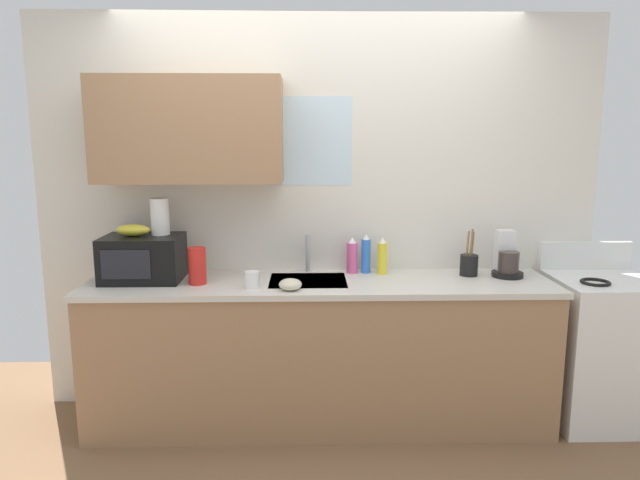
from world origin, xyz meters
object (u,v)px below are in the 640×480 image
Objects in this scene: paper_towel_roll at (160,216)px; dish_soap_bottle_pink at (352,256)px; utensil_crock at (469,264)px; dish_soap_bottle_yellow at (382,257)px; mug_white at (252,279)px; small_bowl at (290,284)px; coffee_maker at (507,259)px; banana_bunch at (133,230)px; stove_range at (600,348)px; microwave at (143,258)px; cereal_canister at (197,266)px; dish_soap_bottle_blue at (366,255)px.

paper_towel_roll is 1.20m from dish_soap_bottle_pink.
dish_soap_bottle_yellow is at bearing 174.30° from utensil_crock.
mug_white reaches higher than small_bowl.
small_bowl is at bearing -166.97° from coffee_maker.
paper_towel_roll reaches higher than dish_soap_bottle_yellow.
banana_bunch is 0.91× the size of paper_towel_roll.
stove_range is at bearing -10.25° from coffee_maker.
paper_towel_roll is at bearing -176.91° from dish_soap_bottle_yellow.
microwave is 0.93m from small_bowl.
mug_white is at bearing -170.91° from coffee_maker.
dish_soap_bottle_pink is 0.77× the size of utensil_crock.
cereal_canister reaches higher than small_bowl.
paper_towel_roll reaches higher than stove_range.
dish_soap_bottle_yellow is 1.14m from cereal_canister.
cereal_canister reaches higher than stove_range.
dish_soap_bottle_blue reaches higher than stove_range.
cereal_canister is at bearing -174.13° from utensil_crock.
banana_bunch reaches higher than stove_range.
coffee_maker is at bearing -6.62° from dish_soap_bottle_blue.
small_bowl is at bearing -132.89° from dish_soap_bottle_pink.
cereal_canister is at bearing 164.65° from mug_white.
utensil_crock is at bearing 2.05° from microwave.
cereal_canister is (-1.02, -0.26, -0.01)m from dish_soap_bottle_blue.
coffee_maker is (-0.58, 0.10, 0.55)m from stove_range.
microwave is 0.27m from paper_towel_roll.
banana_bunch reaches higher than coffee_maker.
microwave is 0.18m from banana_bunch.
coffee_maker is 0.77m from dish_soap_bottle_yellow.
banana_bunch is (-2.85, 0.05, 0.75)m from stove_range.
stove_range is 3.86× the size of coffee_maker.
coffee_maker is 0.87m from dish_soap_bottle_blue.
banana_bunch is 1.54× the size of small_bowl.
microwave reaches higher than cereal_canister.
cereal_canister is at bearing -178.75° from stove_range.
stove_range is 2.52m from cereal_canister.
dish_soap_bottle_pink is at bearing 30.19° from mug_white.
microwave reaches higher than dish_soap_bottle_yellow.
mug_white is at bearing -168.89° from utensil_crock.
paper_towel_roll is 1.92m from utensil_crock.
stove_range is at bearing -7.19° from dish_soap_bottle_yellow.
paper_towel_roll reaches higher than mug_white.
utensil_crock is at bearing -5.70° from dish_soap_bottle_yellow.
microwave is (-2.80, 0.04, 0.58)m from stove_range.
coffee_maker is 1.57m from mug_white.
coffee_maker is 0.23m from utensil_crock.
dish_soap_bottle_pink is 0.96m from cereal_canister.
dish_soap_bottle_yellow is at bearing 4.67° from banana_bunch.
microwave is 1.99m from utensil_crock.
dish_soap_bottle_blue reaches higher than mug_white.
dish_soap_bottle_blue is (-1.44, 0.21, 0.56)m from stove_range.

